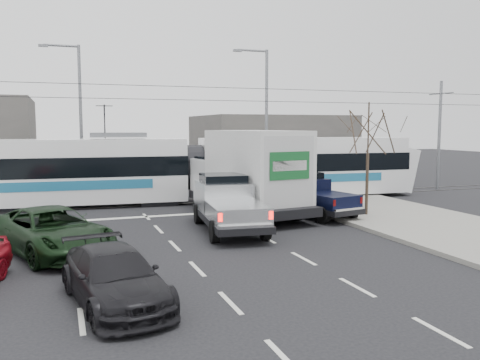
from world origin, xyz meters
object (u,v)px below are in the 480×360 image
object	(u,v)px
tram	(192,169)
navy_pickup	(311,195)
box_truck	(249,174)
dark_car	(115,277)
street_lamp_near	(264,111)
street_lamp_far	(77,110)
traffic_signal	(304,153)
bare_tree	(368,133)
green_car	(52,231)
silver_pickup	(227,203)

from	to	relation	value
tram	navy_pickup	world-z (taller)	tram
box_truck	dark_car	size ratio (longest dim) A/B	1.83
tram	street_lamp_near	bearing A→B (deg)	39.50
dark_car	tram	bearing A→B (deg)	59.59
street_lamp_far	box_truck	size ratio (longest dim) A/B	1.11
traffic_signal	navy_pickup	world-z (taller)	traffic_signal
bare_tree	green_car	xyz separation A→B (m)	(-13.22, -2.28, -3.05)
street_lamp_near	box_truck	size ratio (longest dim) A/B	1.11
street_lamp_near	dark_car	world-z (taller)	street_lamp_near
bare_tree	street_lamp_far	world-z (taller)	street_lamp_far
tram	navy_pickup	bearing A→B (deg)	-52.61
street_lamp_near	navy_pickup	xyz separation A→B (m)	(-1.87, -10.27, -4.14)
tram	dark_car	size ratio (longest dim) A/B	5.69
street_lamp_near	traffic_signal	bearing A→B (deg)	-96.41
street_lamp_near	street_lamp_far	distance (m)	11.67
silver_pickup	box_truck	world-z (taller)	box_truck
navy_pickup	box_truck	bearing A→B (deg)	145.71
street_lamp_near	box_truck	xyz separation A→B (m)	(-4.47, -9.18, -3.18)
silver_pickup	traffic_signal	bearing A→B (deg)	44.23
street_lamp_far	dark_car	world-z (taller)	street_lamp_far
traffic_signal	green_car	size ratio (longest dim) A/B	0.67
street_lamp_far	tram	distance (m)	9.03
traffic_signal	street_lamp_near	world-z (taller)	street_lamp_near
bare_tree	street_lamp_near	world-z (taller)	street_lamp_near
traffic_signal	navy_pickup	distance (m)	3.45
silver_pickup	dark_car	xyz separation A→B (m)	(-5.10, -7.31, -0.42)
street_lamp_near	navy_pickup	bearing A→B (deg)	-100.34
traffic_signal	navy_pickup	xyz separation A→B (m)	(-1.03, -2.77, -1.77)
dark_car	silver_pickup	bearing A→B (deg)	45.37
street_lamp_near	dark_car	distance (m)	22.85
bare_tree	silver_pickup	size ratio (longest dim) A/B	0.82
traffic_signal	navy_pickup	bearing A→B (deg)	-110.43
street_lamp_near	box_truck	world-z (taller)	street_lamp_near
bare_tree	street_lamp_far	size ratio (longest dim) A/B	0.56
traffic_signal	street_lamp_far	size ratio (longest dim) A/B	0.40
bare_tree	tram	xyz separation A→B (m)	(-6.18, 7.24, -1.97)
silver_pickup	box_truck	xyz separation A→B (m)	(1.96, 2.71, 0.87)
navy_pickup	street_lamp_near	bearing A→B (deg)	68.14
bare_tree	box_truck	xyz separation A→B (m)	(-4.76, 2.32, -1.86)
street_lamp_far	dark_car	bearing A→B (deg)	-90.10
silver_pickup	box_truck	distance (m)	3.46
tram	box_truck	world-z (taller)	tram
box_truck	dark_car	world-z (taller)	box_truck
bare_tree	box_truck	distance (m)	5.61
street_lamp_near	dark_car	bearing A→B (deg)	-121.00
tram	silver_pickup	xyz separation A→B (m)	(-0.54, -7.63, -0.76)
street_lamp_far	tram	bearing A→B (deg)	-48.17
street_lamp_near	silver_pickup	size ratio (longest dim) A/B	1.48
box_truck	green_car	bearing A→B (deg)	-159.77
navy_pickup	green_car	xyz separation A→B (m)	(-11.06, -3.51, -0.22)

